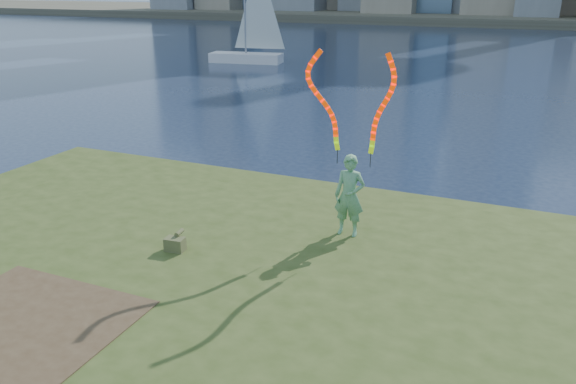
% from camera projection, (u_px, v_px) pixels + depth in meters
% --- Properties ---
extents(ground, '(320.00, 320.00, 0.00)m').
position_uv_depth(ground, '(241.00, 302.00, 10.89)').
color(ground, '#18253E').
rests_on(ground, ground).
extents(grassy_knoll, '(20.00, 18.00, 0.80)m').
position_uv_depth(grassy_knoll, '(172.00, 354.00, 8.80)').
color(grassy_knoll, '#384719').
rests_on(grassy_knoll, ground).
extents(dirt_patch, '(3.20, 3.00, 0.02)m').
position_uv_depth(dirt_patch, '(16.00, 327.00, 8.67)').
color(dirt_patch, '#47331E').
rests_on(dirt_patch, grassy_knoll).
extents(far_shore, '(320.00, 40.00, 1.20)m').
position_uv_depth(far_shore, '(510.00, 16.00, 92.41)').
color(far_shore, '#464233').
rests_on(far_shore, ground).
extents(woman_with_ribbons, '(2.10, 0.43, 4.11)m').
position_uv_depth(woman_with_ribbons, '(351.00, 171.00, 11.46)').
color(woman_with_ribbons, '#147321').
rests_on(woman_with_ribbons, grassy_knoll).
extents(canvas_bag, '(0.41, 0.46, 0.36)m').
position_uv_depth(canvas_bag, '(175.00, 243.00, 11.15)').
color(canvas_bag, '#4E512C').
rests_on(canvas_bag, grassy_knoll).
extents(sailboat, '(5.95, 2.59, 8.92)m').
position_uv_depth(sailboat, '(249.00, 42.00, 42.81)').
color(sailboat, white).
rests_on(sailboat, ground).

